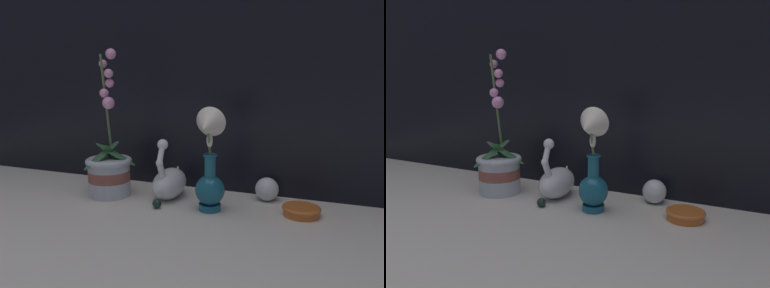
# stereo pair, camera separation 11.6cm
# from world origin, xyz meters

# --- Properties ---
(ground_plane) EXTENTS (2.80, 2.80, 0.00)m
(ground_plane) POSITION_xyz_m (0.00, 0.00, 0.00)
(ground_plane) COLOR beige
(window_backdrop) EXTENTS (2.80, 0.03, 1.20)m
(window_backdrop) POSITION_xyz_m (0.00, 0.31, 0.60)
(window_backdrop) COLOR black
(window_backdrop) RESTS_ON ground_plane
(orchid_potted_plant) EXTENTS (0.17, 0.19, 0.48)m
(orchid_potted_plant) POSITION_xyz_m (-0.32, 0.11, 0.09)
(orchid_potted_plant) COLOR #B2BCCC
(orchid_potted_plant) RESTS_ON ground_plane
(swan_figurine) EXTENTS (0.10, 0.18, 0.20)m
(swan_figurine) POSITION_xyz_m (-0.12, 0.16, 0.06)
(swan_figurine) COLOR white
(swan_figurine) RESTS_ON ground_plane
(blue_vase) EXTENTS (0.09, 0.12, 0.31)m
(blue_vase) POSITION_xyz_m (0.04, 0.08, 0.14)
(blue_vase) COLOR #195B75
(blue_vase) RESTS_ON ground_plane
(glass_sphere) EXTENTS (0.08, 0.08, 0.08)m
(glass_sphere) POSITION_xyz_m (0.19, 0.24, 0.04)
(glass_sphere) COLOR silver
(glass_sphere) RESTS_ON ground_plane
(amber_dish) EXTENTS (0.11, 0.11, 0.03)m
(amber_dish) POSITION_xyz_m (0.30, 0.14, 0.02)
(amber_dish) COLOR #C66628
(amber_dish) RESTS_ON ground_plane
(glass_bauble) EXTENTS (0.03, 0.03, 0.03)m
(glass_bauble) POSITION_xyz_m (-0.11, 0.05, 0.01)
(glass_bauble) COLOR #142D23
(glass_bauble) RESTS_ON ground_plane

